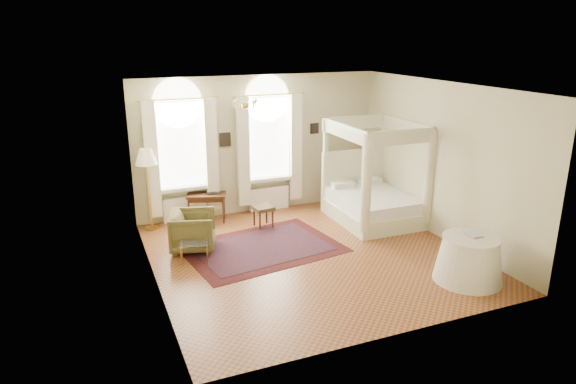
# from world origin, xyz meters

# --- Properties ---
(ground) EXTENTS (6.00, 6.00, 0.00)m
(ground) POSITION_xyz_m (0.00, 0.00, 0.00)
(ground) COLOR brown
(ground) RESTS_ON ground
(room_walls) EXTENTS (6.00, 6.00, 6.00)m
(room_walls) POSITION_xyz_m (0.00, 0.00, 1.98)
(room_walls) COLOR beige
(room_walls) RESTS_ON ground
(window_left) EXTENTS (1.62, 0.27, 3.29)m
(window_left) POSITION_xyz_m (-1.90, 2.87, 1.49)
(window_left) COLOR white
(window_left) RESTS_ON room_walls
(window_right) EXTENTS (1.62, 0.27, 3.29)m
(window_right) POSITION_xyz_m (0.20, 2.87, 1.49)
(window_right) COLOR white
(window_right) RESTS_ON room_walls
(chandelier) EXTENTS (0.51, 0.45, 0.50)m
(chandelier) POSITION_xyz_m (-0.90, 1.20, 2.91)
(chandelier) COLOR gold
(chandelier) RESTS_ON room_walls
(wall_pictures) EXTENTS (2.54, 0.03, 0.39)m
(wall_pictures) POSITION_xyz_m (0.09, 2.97, 1.89)
(wall_pictures) COLOR black
(wall_pictures) RESTS_ON room_walls
(canopy_bed) EXTENTS (1.79, 2.18, 2.32)m
(canopy_bed) POSITION_xyz_m (2.19, 1.27, 0.53)
(canopy_bed) COLOR beige
(canopy_bed) RESTS_ON ground
(nightstand) EXTENTS (0.44, 0.41, 0.58)m
(nightstand) POSITION_xyz_m (2.19, 2.70, 0.29)
(nightstand) COLOR #3D1C10
(nightstand) RESTS_ON ground
(nightstand_lamp) EXTENTS (0.26, 0.26, 0.38)m
(nightstand_lamp) POSITION_xyz_m (2.21, 2.69, 0.83)
(nightstand_lamp) COLOR gold
(nightstand_lamp) RESTS_ON nightstand
(writing_desk) EXTENTS (0.99, 0.72, 0.67)m
(writing_desk) POSITION_xyz_m (-1.42, 2.70, 0.57)
(writing_desk) COLOR #3D1C10
(writing_desk) RESTS_ON ground
(laptop) EXTENTS (0.38, 0.28, 0.03)m
(laptop) POSITION_xyz_m (-1.24, 2.70, 0.68)
(laptop) COLOR black
(laptop) RESTS_ON writing_desk
(stool) EXTENTS (0.46, 0.46, 0.48)m
(stool) POSITION_xyz_m (-0.32, 1.88, 0.40)
(stool) COLOR #42351C
(stool) RESTS_ON ground
(armchair) EXTENTS (1.10, 1.08, 0.80)m
(armchair) POSITION_xyz_m (-2.07, 1.20, 0.40)
(armchair) COLOR #4B4420
(armchair) RESTS_ON ground
(coffee_table) EXTENTS (0.64, 0.52, 0.39)m
(coffee_table) POSITION_xyz_m (-2.18, 0.62, 0.35)
(coffee_table) COLOR white
(coffee_table) RESTS_ON ground
(floor_lamp) EXTENTS (0.47, 0.47, 1.85)m
(floor_lamp) POSITION_xyz_m (-2.70, 2.70, 1.58)
(floor_lamp) COLOR gold
(floor_lamp) RESTS_ON ground
(oriental_rug) EXTENTS (3.37, 2.64, 0.01)m
(oriental_rug) POSITION_xyz_m (-0.77, 0.73, 0.01)
(oriental_rug) COLOR #471112
(oriental_rug) RESTS_ON ground
(side_table) EXTENTS (1.21, 1.21, 0.82)m
(side_table) POSITION_xyz_m (2.16, -2.01, 0.40)
(side_table) COLOR silver
(side_table) RESTS_ON ground
(book) EXTENTS (0.24, 0.31, 0.03)m
(book) POSITION_xyz_m (2.15, -1.93, 0.84)
(book) COLOR black
(book) RESTS_ON side_table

